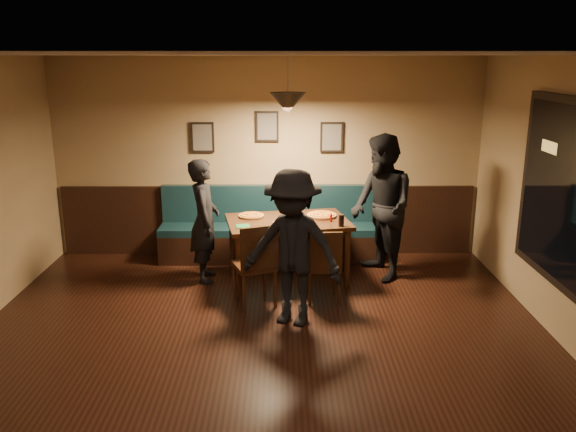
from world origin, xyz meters
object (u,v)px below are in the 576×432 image
object	(u,v)px
dining_table	(288,250)
chair_near_left	(254,263)
chair_near_right	(323,264)
diner_right	(382,208)
tabasco_bottle	(331,217)
diner_front	(293,248)
soda_glass	(341,220)
booth_bench	(267,225)
diner_left	(204,221)

from	to	relation	value
dining_table	chair_near_left	xyz separation A→B (m)	(-0.39, -0.75, 0.09)
dining_table	chair_near_right	size ratio (longest dim) A/B	1.69
chair_near_left	diner_right	size ratio (longest dim) A/B	0.53
dining_table	chair_near_right	xyz separation A→B (m)	(0.40, -0.64, 0.04)
dining_table	tabasco_bottle	size ratio (longest dim) A/B	12.51
diner_front	soda_glass	distance (m)	1.14
dining_table	diner_front	world-z (taller)	diner_front
dining_table	chair_near_left	bearing A→B (deg)	-128.18
diner_right	tabasco_bottle	distance (m)	0.69
dining_table	diner_front	xyz separation A→B (m)	(0.04, -1.24, 0.44)
booth_bench	diner_right	distance (m)	1.69
diner_front	booth_bench	bearing A→B (deg)	121.17
booth_bench	tabasco_bottle	size ratio (longest dim) A/B	25.09
dining_table	diner_front	bearing A→B (deg)	-98.65
chair_near_left	diner_right	distance (m)	1.85
booth_bench	chair_near_right	bearing A→B (deg)	-64.71
booth_bench	dining_table	xyz separation A→B (m)	(0.28, -0.81, -0.10)
chair_near_right	booth_bench	bearing A→B (deg)	111.54
soda_glass	chair_near_right	bearing A→B (deg)	-123.96
tabasco_bottle	chair_near_left	bearing A→B (deg)	-144.33
booth_bench	tabasco_bottle	bearing A→B (deg)	-47.53
booth_bench	diner_left	xyz separation A→B (m)	(-0.77, -0.77, 0.29)
booth_bench	chair_near_left	bearing A→B (deg)	-94.13
booth_bench	chair_near_right	xyz separation A→B (m)	(0.68, -1.44, -0.06)
diner_left	chair_near_right	bearing A→B (deg)	-120.49
booth_bench	diner_left	size ratio (longest dim) A/B	1.91
dining_table	diner_left	distance (m)	1.12
chair_near_right	diner_left	distance (m)	1.64
chair_near_right	tabasco_bottle	world-z (taller)	tabasco_bottle
chair_near_right	tabasco_bottle	size ratio (longest dim) A/B	7.40
chair_near_right	soda_glass	size ratio (longest dim) A/B	6.08
chair_near_right	diner_front	world-z (taller)	diner_front
soda_glass	diner_left	bearing A→B (deg)	169.32
diner_front	soda_glass	xyz separation A→B (m)	(0.60, 0.96, 0.03)
chair_near_left	diner_left	xyz separation A→B (m)	(-0.66, 0.79, 0.29)
dining_table	chair_near_right	distance (m)	0.76
tabasco_bottle	chair_near_right	bearing A→B (deg)	-103.34
booth_bench	diner_right	bearing A→B (deg)	-25.61
diner_left	diner_front	distance (m)	1.69
booth_bench	dining_table	size ratio (longest dim) A/B	2.01
diner_left	soda_glass	distance (m)	1.73
chair_near_right	soda_glass	distance (m)	0.61
dining_table	soda_glass	xyz separation A→B (m)	(0.64, -0.28, 0.47)
chair_near_right	tabasco_bottle	distance (m)	0.71
chair_near_left	diner_left	bearing A→B (deg)	108.85
booth_bench	tabasco_bottle	distance (m)	1.26
diner_left	dining_table	bearing A→B (deg)	-97.70
booth_bench	dining_table	distance (m)	0.86
booth_bench	diner_front	bearing A→B (deg)	-81.13
chair_near_right	soda_glass	xyz separation A→B (m)	(0.24, 0.36, 0.43)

